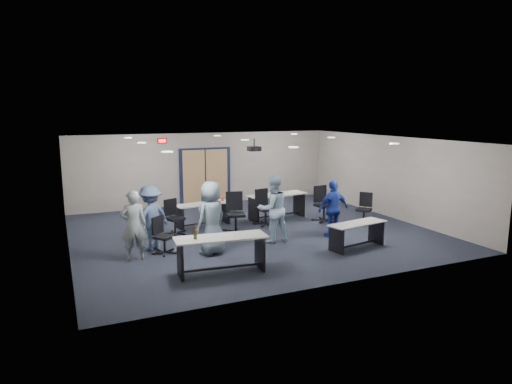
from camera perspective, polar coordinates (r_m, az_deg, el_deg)
name	(u,v)px	position (r m, az deg, el deg)	size (l,w,h in m)	color
floor	(252,232)	(13.50, -0.54, -4.97)	(10.00, 10.00, 0.00)	black
back_wall	(205,169)	(17.40, -6.40, 2.91)	(10.00, 0.04, 2.70)	gray
front_wall	(340,220)	(9.33, 10.42, -3.49)	(10.00, 0.04, 2.70)	gray
left_wall	(65,200)	(12.18, -22.72, -0.92)	(0.04, 9.00, 2.70)	gray
right_wall	(389,177)	(15.84, 16.33, 1.85)	(0.04, 9.00, 2.70)	gray
ceiling	(252,140)	(13.06, -0.56, 6.54)	(10.00, 9.00, 0.04)	white
double_door	(205,177)	(17.40, -6.35, 1.92)	(2.00, 0.07, 2.20)	black
exit_sign	(162,141)	(16.84, -11.65, 6.29)	(0.32, 0.07, 0.18)	black
ceiling_projector	(254,149)	(13.66, -0.22, 5.45)	(0.35, 0.32, 0.37)	black
ceiling_can_lights	(248,140)	(13.29, -0.99, 6.47)	(6.24, 5.74, 0.02)	silver
table_front_left	(221,248)	(10.06, -4.45, -6.98)	(2.07, 0.86, 1.12)	#A29F99
table_front_right	(357,231)	(12.12, 12.52, -4.75)	(1.72, 0.84, 0.67)	#A29F99
table_back_left	(203,210)	(14.15, -6.60, -2.30)	(1.83, 0.86, 0.83)	#A29F99
table_back_right	(277,202)	(15.05, 2.64, -1.23)	(2.08, 0.90, 0.82)	#A29F99
chair_back_a	(175,217)	(13.31, -10.11, -3.12)	(0.63, 0.63, 1.01)	black
chair_back_b	(236,213)	(13.25, -2.57, -2.64)	(0.74, 0.74, 1.18)	black
chair_back_c	(266,208)	(14.15, 1.21, -1.95)	(0.70, 0.70, 1.11)	black
chair_back_d	(324,204)	(14.78, 8.52, -1.50)	(0.71, 0.71, 1.14)	black
chair_loose_left	(164,235)	(11.59, -11.40, -5.35)	(0.59, 0.59, 0.93)	black
chair_loose_right	(364,208)	(14.75, 13.35, -2.01)	(0.61, 0.61, 0.97)	black
person_gray	(134,225)	(11.17, -15.06, -4.06)	(0.62, 0.41, 1.70)	gray
person_plaid	(212,218)	(11.29, -5.58, -3.25)	(0.89, 0.58, 1.83)	slate
person_lightblue	(273,209)	(12.29, 2.13, -2.11)	(0.89, 0.69, 1.83)	#A4C3DA
person_navy	(333,209)	(12.98, 9.64, -2.09)	(0.94, 0.39, 1.61)	navy
person_back	(151,218)	(11.93, -13.04, -3.13)	(1.08, 0.62, 1.67)	#495D83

